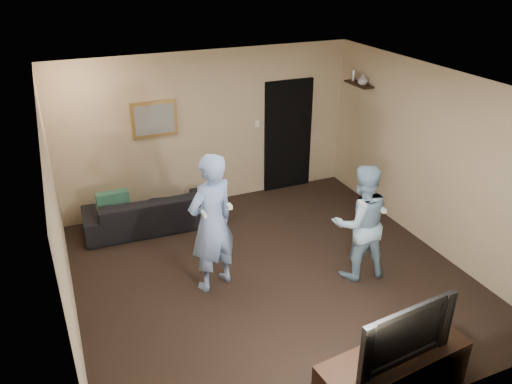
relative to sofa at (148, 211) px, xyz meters
name	(u,v)px	position (x,y,z in m)	size (l,w,h in m)	color
ground	(271,276)	(1.23, -1.95, -0.29)	(5.00, 5.00, 0.00)	black
ceiling	(274,86)	(1.23, -1.95, 2.31)	(5.00, 5.00, 0.04)	silver
wall_back	(209,130)	(1.23, 0.55, 1.01)	(5.00, 0.04, 2.60)	tan
wall_front	(398,310)	(1.23, -4.45, 1.01)	(5.00, 0.04, 2.60)	tan
wall_left	(60,229)	(-1.27, -1.95, 1.01)	(0.04, 5.00, 2.60)	tan
wall_right	(432,160)	(3.73, -1.95, 1.01)	(0.04, 5.00, 2.60)	tan
sofa	(148,211)	(0.00, 0.00, 0.00)	(1.97, 0.77, 0.57)	black
throw_pillow	(114,206)	(-0.51, 0.00, 0.19)	(0.48, 0.15, 0.48)	#164333
painting_frame	(154,119)	(0.33, 0.52, 1.31)	(0.72, 0.05, 0.57)	olive
painting_canvas	(155,120)	(0.33, 0.50, 1.31)	(0.62, 0.01, 0.47)	slate
doorway	(288,136)	(2.68, 0.52, 0.71)	(0.90, 0.06, 2.00)	black
light_switch	(257,124)	(2.08, 0.52, 1.01)	(0.08, 0.02, 0.12)	silver
wall_shelf	(359,84)	(3.62, -0.15, 1.70)	(0.20, 0.60, 0.03)	black
shelf_vase	(363,79)	(3.62, -0.26, 1.80)	(0.16, 0.16, 0.17)	#B7B6BB
shelf_figurine	(353,76)	(3.62, 0.02, 1.81)	(0.06, 0.06, 0.18)	silver
tv_console	(392,376)	(1.48, -4.24, -0.04)	(1.56, 0.50, 0.56)	black
television	(399,329)	(1.48, -4.24, 0.55)	(1.09, 0.14, 0.62)	black
wii_player_left	(212,223)	(0.47, -1.83, 0.64)	(0.79, 0.65, 1.85)	#7C9BD7
wii_player_right	(360,223)	(2.31, -2.36, 0.52)	(0.86, 0.72, 1.60)	#88ACC6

